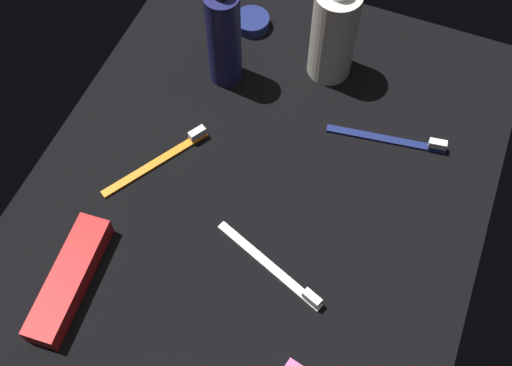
% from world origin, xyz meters
% --- Properties ---
extents(ground_plane, '(0.84, 0.64, 0.01)m').
position_xyz_m(ground_plane, '(0.00, 0.00, -0.01)').
color(ground_plane, black).
extents(lotion_bottle, '(0.05, 0.05, 0.19)m').
position_xyz_m(lotion_bottle, '(-0.19, -0.13, 0.09)').
color(lotion_bottle, '#1D1E52').
rests_on(lotion_bottle, ground_plane).
extents(bodywash_bottle, '(0.07, 0.07, 0.18)m').
position_xyz_m(bodywash_bottle, '(-0.26, 0.02, 0.08)').
color(bodywash_bottle, silver).
rests_on(bodywash_bottle, ground_plane).
extents(toothbrush_white, '(0.08, 0.17, 0.02)m').
position_xyz_m(toothbrush_white, '(0.10, 0.07, 0.01)').
color(toothbrush_white, white).
rests_on(toothbrush_white, ground_plane).
extents(toothbrush_orange, '(0.16, 0.10, 0.02)m').
position_xyz_m(toothbrush_orange, '(-0.00, -0.15, 0.01)').
color(toothbrush_orange, orange).
rests_on(toothbrush_orange, ground_plane).
extents(toothbrush_navy, '(0.04, 0.18, 0.02)m').
position_xyz_m(toothbrush_navy, '(-0.16, 0.16, 0.01)').
color(toothbrush_navy, navy).
rests_on(toothbrush_navy, ground_plane).
extents(toothpaste_box_red, '(0.18, 0.06, 0.03)m').
position_xyz_m(toothpaste_box_red, '(0.22, -0.17, 0.02)').
color(toothpaste_box_red, red).
rests_on(toothpaste_box_red, ground_plane).
extents(cream_tin_left, '(0.06, 0.06, 0.02)m').
position_xyz_m(cream_tin_left, '(-0.30, -0.13, 0.01)').
color(cream_tin_left, navy).
rests_on(cream_tin_left, ground_plane).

